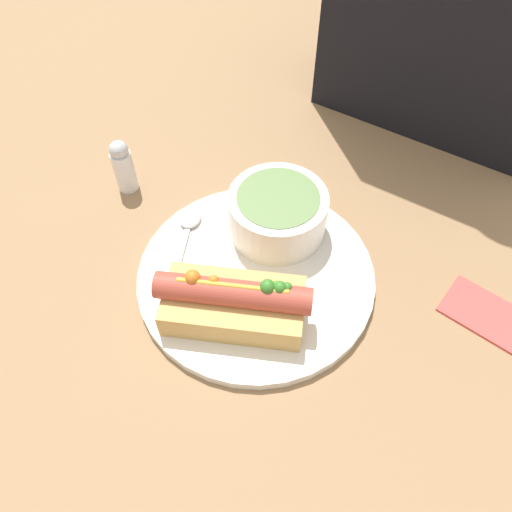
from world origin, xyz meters
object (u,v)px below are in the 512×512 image
at_px(hot_dog, 234,302).
at_px(spoon, 186,234).
at_px(soup_bowl, 278,212).
at_px(salt_shaker, 123,166).

distance_m(hot_dog, spoon, 0.13).
height_order(hot_dog, soup_bowl, hot_dog).
relative_size(soup_bowl, salt_shaker, 1.52).
relative_size(hot_dog, salt_shaker, 2.13).
relative_size(hot_dog, soup_bowl, 1.40).
bearing_deg(salt_shaker, spoon, -15.27).
xyz_separation_m(soup_bowl, salt_shaker, (-0.22, -0.04, -0.00)).
bearing_deg(soup_bowl, salt_shaker, -170.62).
bearing_deg(spoon, hot_dog, -143.18).
distance_m(soup_bowl, salt_shaker, 0.22).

